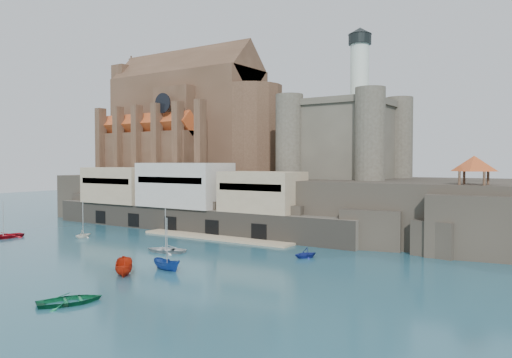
{
  "coord_description": "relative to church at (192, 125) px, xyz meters",
  "views": [
    {
      "loc": [
        55.36,
        -49.42,
        13.26
      ],
      "look_at": [
        1.07,
        32.0,
        9.84
      ],
      "focal_mm": 35.0,
      "sensor_mm": 36.0,
      "label": 1
    }
  ],
  "objects": [
    {
      "name": "ground",
      "position": [
        24.13,
        -41.85,
        -22.13
      ],
      "size": [
        300.0,
        300.0,
        0.0
      ],
      "primitive_type": "plane",
      "color": "#1A4758",
      "rests_on": "ground"
    },
    {
      "name": "promontory",
      "position": [
        23.94,
        -2.48,
        -17.2
      ],
      "size": [
        100.0,
        36.0,
        10.0
      ],
      "color": "#28231E",
      "rests_on": "ground"
    },
    {
      "name": "quay",
      "position": [
        13.94,
        -18.78,
        -16.06
      ],
      "size": [
        70.0,
        12.0,
        13.05
      ],
      "color": "#5D564A",
      "rests_on": "ground"
    },
    {
      "name": "church",
      "position": [
        0.0,
        0.0,
        0.0
      ],
      "size": [
        47.0,
        25.93,
        30.51
      ],
      "color": "#4B3323",
      "rests_on": "promontory"
    },
    {
      "name": "castle_keep",
      "position": [
        40.21,
        -0.78,
        -3.81
      ],
      "size": [
        21.2,
        21.2,
        29.3
      ],
      "color": "#4C473B",
      "rests_on": "promontory"
    },
    {
      "name": "rock_outcrop",
      "position": [
        66.13,
        -16.01,
        -18.11
      ],
      "size": [
        14.5,
        10.5,
        8.7
      ],
      "color": "#28231E",
      "rests_on": "ground"
    },
    {
      "name": "pavilion",
      "position": [
        66.13,
        -15.85,
        -9.4
      ],
      "size": [
        6.4,
        6.4,
        5.4
      ],
      "color": "#4B3323",
      "rests_on": "rock_outcrop"
    },
    {
      "name": "boat_0",
      "position": [
        -4.69,
        -44.03,
        -22.13
      ],
      "size": [
        4.79,
        1.68,
        6.6
      ],
      "primitive_type": "imported",
      "rotation": [
        0.0,
        0.0,
        6.22
      ],
      "color": "#B10916",
      "rests_on": "ground"
    },
    {
      "name": "boat_2",
      "position": [
        36.79,
        -46.87,
        -22.13
      ],
      "size": [
        2.03,
        1.99,
        4.61
      ],
      "primitive_type": "imported",
      "rotation": [
        0.0,
        0.0,
        1.41
      ],
      "color": "navy",
      "rests_on": "ground"
    },
    {
      "name": "boat_3",
      "position": [
        39.43,
        -62.54,
        -22.13
      ],
      "size": [
        4.3,
        3.01,
        5.89
      ],
      "primitive_type": "imported",
      "rotation": [
        0.0,
        0.0,
        2.67
      ],
      "color": "#106D41",
      "rests_on": "ground"
    },
    {
      "name": "boat_4",
      "position": [
        6.38,
        -36.04,
        -22.13
      ],
      "size": [
        2.88,
        1.84,
        3.26
      ],
      "primitive_type": "imported",
      "rotation": [
        0.0,
        0.0,
        3.19
      ],
      "color": "white",
      "rests_on": "ground"
    },
    {
      "name": "boat_5",
      "position": [
        34.15,
        -51.44,
        -22.13
      ],
      "size": [
        2.87,
        2.86,
        5.32
      ],
      "primitive_type": "imported",
      "rotation": [
        0.0,
        0.0,
        3.95
      ],
      "color": "#B2240C",
      "rests_on": "ground"
    },
    {
      "name": "boat_6",
      "position": [
        28.13,
        -38.17,
        -22.13
      ],
      "size": [
        2.3,
        4.55,
        6.13
      ],
      "primitive_type": "imported",
      "rotation": [
        0.0,
        0.0,
        4.96
      ],
      "color": "silver",
      "rests_on": "ground"
    },
    {
      "name": "boat_7",
      "position": [
        47.29,
        -30.68,
        -22.13
      ],
      "size": [
        3.5,
        2.99,
        3.47
      ],
      "primitive_type": "imported",
      "rotation": [
        0.0,
        0.0,
        5.81
      ],
      "color": "navy",
      "rests_on": "ground"
    }
  ]
}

